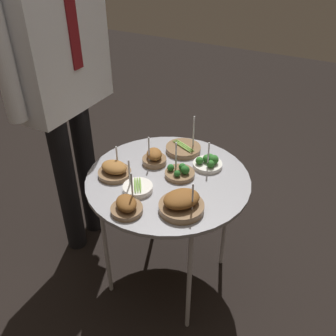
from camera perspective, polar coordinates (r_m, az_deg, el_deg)
name	(u,v)px	position (r m, az deg, el deg)	size (l,w,h in m)	color
ground_plane	(168,275)	(2.07, 0.00, -15.99)	(8.00, 8.00, 0.00)	black
serving_cart	(168,185)	(1.65, 0.00, -2.58)	(0.72, 0.72, 0.64)	#939399
bowl_roast_front_left	(114,170)	(1.64, -8.17, -0.32)	(0.14, 0.14, 0.12)	brown
bowl_broccoli_back_left	(180,172)	(1.63, 1.82, -0.66)	(0.13, 0.13, 0.15)	brown
bowl_broccoli_center	(208,163)	(1.69, 6.14, 0.84)	(0.13, 0.13, 0.15)	silver
bowl_roast_front_right	(154,158)	(1.70, -2.10, 1.58)	(0.11, 0.11, 0.15)	brown
bowl_roast_mid_right	(127,206)	(1.44, -6.33, -5.80)	(0.13, 0.13, 0.17)	brown
bowl_roast_far_rim	(181,203)	(1.44, 2.07, -5.38)	(0.18, 0.18, 0.15)	brown
bowl_asparagus_back_right	(183,149)	(1.80, 2.35, 2.98)	(0.17, 0.17, 0.18)	brown
bowl_asparagus_front_center	(138,188)	(1.55, -4.65, -3.01)	(0.12, 0.12, 0.14)	silver
waiter_figure	(57,57)	(1.78, -16.61, 15.94)	(0.63, 0.24, 1.69)	black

